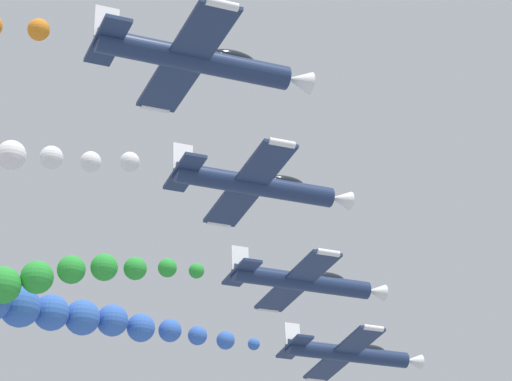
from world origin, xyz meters
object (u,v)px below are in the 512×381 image
Objects in this scene: airplane_left_inner at (350,354)px; airplane_left_outer at (258,185)px; airplane_right_inner at (305,282)px; airplane_right_outer at (198,60)px.

airplane_left_outer reaches higher than airplane_left_inner.
airplane_left_inner is at bearing 140.33° from airplane_left_outer.
airplane_left_outer is at bearing -37.53° from airplane_right_inner.
airplane_right_outer reaches higher than airplane_left_outer.
airplane_right_outer is at bearing -35.06° from airplane_left_outer.
airplane_left_inner is 33.25m from airplane_right_outer.
airplane_right_inner is 22.95m from airplane_right_outer.
airplane_right_inner is at bearing 143.77° from airplane_right_outer.
airplane_right_outer is (18.38, -13.47, 2.70)m from airplane_right_inner.
airplane_left_outer is 12.01m from airplane_right_outer.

